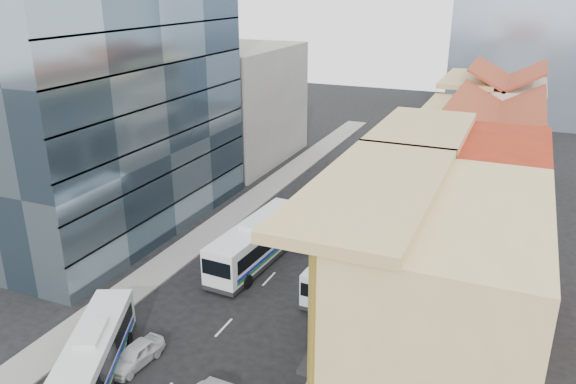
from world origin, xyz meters
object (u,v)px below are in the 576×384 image
at_px(shophouse_tan, 444,320).
at_px(bus_right, 340,265).
at_px(office_tower, 104,61).
at_px(sedan_left, 136,355).
at_px(bus_left_near, 94,354).
at_px(bus_left_far, 257,241).

bearing_deg(shophouse_tan, bus_right, 127.77).
height_order(office_tower, sedan_left, office_tower).
bearing_deg(office_tower, bus_right, -6.58).
height_order(shophouse_tan, bus_right, shophouse_tan).
bearing_deg(shophouse_tan, bus_left_near, -167.03).
xyz_separation_m(shophouse_tan, bus_right, (-8.87, 11.45, -4.45)).
bearing_deg(shophouse_tan, bus_left_far, 142.96).
xyz_separation_m(shophouse_tan, bus_left_near, (-18.19, -4.19, -4.40)).
xyz_separation_m(bus_left_far, bus_right, (7.13, -0.62, -0.33)).
bearing_deg(sedan_left, bus_right, 65.25).
xyz_separation_m(bus_left_far, sedan_left, (-0.89, -14.39, -1.22)).
relative_size(shophouse_tan, bus_right, 1.45).
distance_m(shophouse_tan, office_tower, 35.19).
relative_size(shophouse_tan, bus_left_far, 1.19).
relative_size(bus_left_far, bus_right, 1.21).
height_order(shophouse_tan, sedan_left, shophouse_tan).
distance_m(shophouse_tan, bus_left_near, 19.18).
height_order(shophouse_tan, office_tower, office_tower).
bearing_deg(bus_right, shophouse_tan, -49.62).
distance_m(bus_left_far, sedan_left, 14.47).
height_order(office_tower, bus_right, office_tower).
height_order(bus_left_near, bus_right, bus_left_near).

